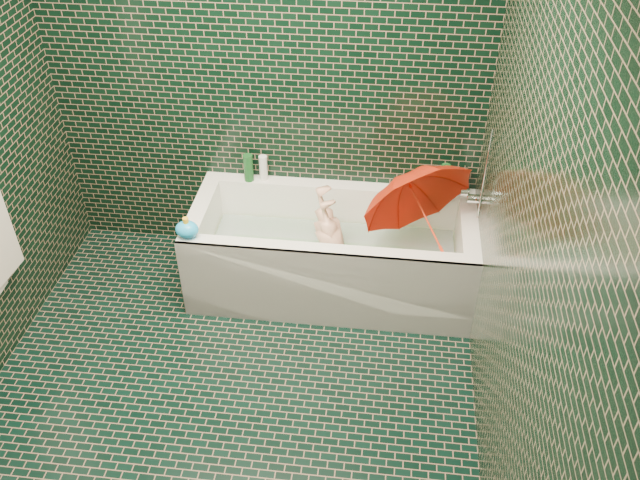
# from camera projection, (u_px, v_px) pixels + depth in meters

# --- Properties ---
(floor) EXTENTS (2.80, 2.80, 0.00)m
(floor) POSITION_uv_depth(u_px,v_px,m) (226.00, 406.00, 3.56)
(floor) COLOR black
(floor) RESTS_ON ground
(wall_back) EXTENTS (2.80, 0.00, 2.80)m
(wall_back) POSITION_uv_depth(u_px,v_px,m) (263.00, 73.00, 3.89)
(wall_back) COLOR black
(wall_back) RESTS_ON floor
(wall_right) EXTENTS (0.00, 2.80, 2.80)m
(wall_right) POSITION_uv_depth(u_px,v_px,m) (521.00, 237.00, 2.67)
(wall_right) COLOR black
(wall_right) RESTS_ON floor
(bathtub) EXTENTS (1.70, 0.75, 0.55)m
(bathtub) POSITION_uv_depth(u_px,v_px,m) (332.00, 261.00, 4.18)
(bathtub) COLOR white
(bathtub) RESTS_ON floor
(bath_mat) EXTENTS (1.35, 0.47, 0.01)m
(bath_mat) POSITION_uv_depth(u_px,v_px,m) (332.00, 266.00, 4.23)
(bath_mat) COLOR #49D029
(bath_mat) RESTS_ON bathtub
(water) EXTENTS (1.48, 0.53, 0.00)m
(water) POSITION_uv_depth(u_px,v_px,m) (332.00, 248.00, 4.14)
(water) COLOR silver
(water) RESTS_ON bathtub
(faucet) EXTENTS (0.18, 0.19, 0.55)m
(faucet) POSITION_uv_depth(u_px,v_px,m) (478.00, 193.00, 3.76)
(faucet) COLOR silver
(faucet) RESTS_ON wall_right
(child) EXTENTS (0.87, 0.46, 0.33)m
(child) POSITION_uv_depth(u_px,v_px,m) (335.00, 249.00, 4.11)
(child) COLOR #E8AD91
(child) RESTS_ON bathtub
(umbrella) EXTENTS (0.94, 1.04, 1.00)m
(umbrella) POSITION_uv_depth(u_px,v_px,m) (425.00, 216.00, 3.86)
(umbrella) COLOR red
(umbrella) RESTS_ON bathtub
(soap_bottle_a) EXTENTS (0.10, 0.10, 0.25)m
(soap_bottle_a) POSITION_uv_depth(u_px,v_px,m) (450.00, 194.00, 4.15)
(soap_bottle_a) COLOR white
(soap_bottle_a) RESTS_ON bathtub
(soap_bottle_b) EXTENTS (0.10, 0.10, 0.21)m
(soap_bottle_b) POSITION_uv_depth(u_px,v_px,m) (452.00, 193.00, 4.16)
(soap_bottle_b) COLOR #491B68
(soap_bottle_b) RESTS_ON bathtub
(soap_bottle_c) EXTENTS (0.15, 0.15, 0.15)m
(soap_bottle_c) POSITION_uv_depth(u_px,v_px,m) (437.00, 192.00, 4.17)
(soap_bottle_c) COLOR #154A1D
(soap_bottle_c) RESTS_ON bathtub
(bottle_right_tall) EXTENTS (0.07, 0.07, 0.20)m
(bottle_right_tall) POSITION_uv_depth(u_px,v_px,m) (444.00, 180.00, 4.09)
(bottle_right_tall) COLOR #154A1D
(bottle_right_tall) RESTS_ON bathtub
(bottle_right_pump) EXTENTS (0.05, 0.05, 0.19)m
(bottle_right_pump) POSITION_uv_depth(u_px,v_px,m) (462.00, 181.00, 4.10)
(bottle_right_pump) COLOR silver
(bottle_right_pump) RESTS_ON bathtub
(bottle_left_tall) EXTENTS (0.08, 0.08, 0.18)m
(bottle_left_tall) POSITION_uv_depth(u_px,v_px,m) (248.00, 168.00, 4.22)
(bottle_left_tall) COLOR #154A1D
(bottle_left_tall) RESTS_ON bathtub
(bottle_left_short) EXTENTS (0.06, 0.06, 0.17)m
(bottle_left_short) POSITION_uv_depth(u_px,v_px,m) (263.00, 168.00, 4.24)
(bottle_left_short) COLOR white
(bottle_left_short) RESTS_ON bathtub
(rubber_duck) EXTENTS (0.12, 0.08, 0.10)m
(rubber_duck) POSITION_uv_depth(u_px,v_px,m) (418.00, 182.00, 4.17)
(rubber_duck) COLOR yellow
(rubber_duck) RESTS_ON bathtub
(bath_toy) EXTENTS (0.14, 0.12, 0.13)m
(bath_toy) POSITION_uv_depth(u_px,v_px,m) (187.00, 229.00, 3.78)
(bath_toy) COLOR #1BA4F9
(bath_toy) RESTS_ON bathtub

